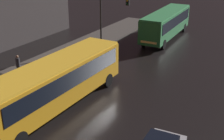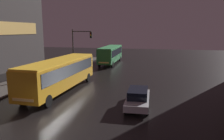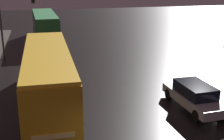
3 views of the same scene
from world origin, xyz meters
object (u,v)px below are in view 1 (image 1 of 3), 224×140
at_px(pedestrian_near, 18,65).
at_px(traffic_light_main, 110,11).
at_px(bus_near, 56,80).
at_px(bus_far, 166,22).

bearing_deg(pedestrian_near, traffic_light_main, 116.63).
relative_size(bus_near, traffic_light_main, 1.94).
relative_size(bus_near, bus_far, 1.11).
height_order(pedestrian_near, traffic_light_main, traffic_light_main).
xyz_separation_m(bus_far, pedestrian_near, (-6.04, -16.44, -0.71)).
bearing_deg(traffic_light_main, bus_near, -77.74).
xyz_separation_m(pedestrian_near, traffic_light_main, (3.19, 8.93, 2.91)).
bearing_deg(traffic_light_main, pedestrian_near, -109.67).
bearing_deg(bus_near, traffic_light_main, -76.96).
height_order(bus_far, pedestrian_near, bus_far).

